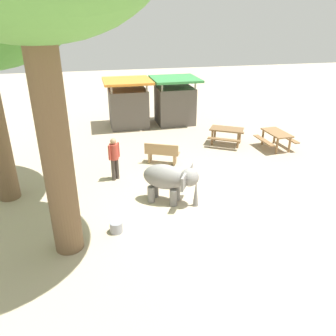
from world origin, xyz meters
TOP-DOWN VIEW (x-y plane):
  - ground_plane at (0.00, 0.00)m, footprint 60.00×60.00m
  - elephant at (-0.48, 0.33)m, footprint 1.79×1.59m
  - person_handler at (-2.05, 2.39)m, footprint 0.43×0.33m
  - wooden_bench at (-0.06, 3.42)m, footprint 1.43×0.97m
  - picnic_table_near at (3.39, 4.94)m, footprint 2.06×2.05m
  - picnic_table_far at (5.39, 3.92)m, footprint 1.54×1.56m
  - market_stall_orange at (-0.71, 8.88)m, footprint 2.50×2.50m
  - market_stall_green at (1.89, 8.88)m, footprint 2.50×2.50m
  - feed_bucket at (-2.35, -0.99)m, footprint 0.36×0.36m

SIDE VIEW (x-z plane):
  - ground_plane at x=0.00m, z-range 0.00..0.00m
  - feed_bucket at x=-2.35m, z-range 0.00..0.32m
  - wooden_bench at x=-0.06m, z-range 0.03..0.91m
  - picnic_table_near at x=3.39m, z-range 0.20..0.98m
  - picnic_table_far at x=5.39m, z-range 0.20..0.98m
  - elephant at x=-0.48m, z-range 0.18..1.47m
  - person_handler at x=-2.05m, z-range 0.14..1.76m
  - market_stall_orange at x=-0.71m, z-range -0.12..2.40m
  - market_stall_green at x=1.89m, z-range -0.12..2.40m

